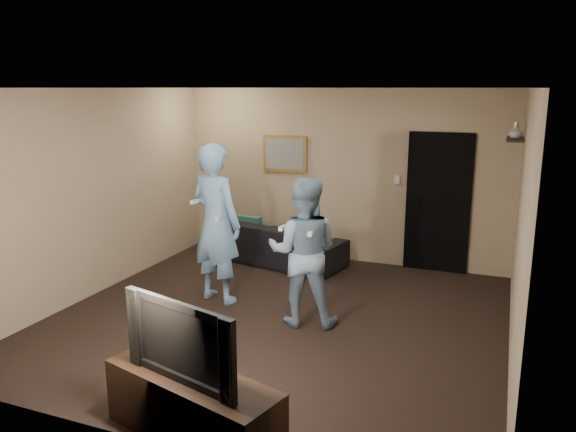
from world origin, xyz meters
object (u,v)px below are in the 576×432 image
at_px(sofa, 276,243).
at_px(tv_console, 193,408).
at_px(television, 190,338).
at_px(wii_player_left, 216,224).
at_px(wii_player_right, 303,252).

relative_size(sofa, tv_console, 1.43).
xyz_separation_m(television, wii_player_left, (-1.20, 2.60, 0.16)).
bearing_deg(sofa, tv_console, 117.11).
bearing_deg(tv_console, wii_player_right, 104.54).
height_order(tv_console, wii_player_left, wii_player_left).
bearing_deg(television, sofa, 119.93).
bearing_deg(sofa, wii_player_left, 99.80).
distance_m(sofa, wii_player_right, 2.34).
relative_size(sofa, television, 1.95).
relative_size(sofa, wii_player_right, 1.26).
bearing_deg(wii_player_left, television, -65.15).
distance_m(television, wii_player_left, 2.87).
xyz_separation_m(sofa, television, (1.12, -4.30, 0.51)).
relative_size(tv_console, wii_player_left, 0.74).
distance_m(tv_console, television, 0.57).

